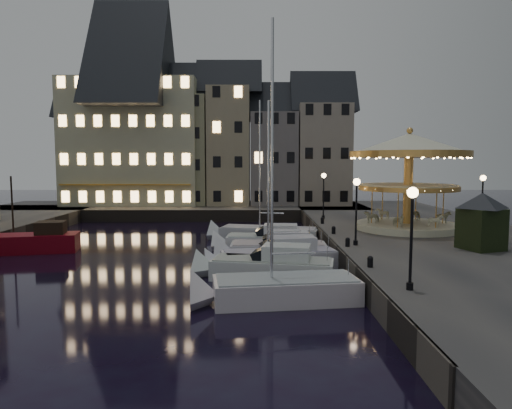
{
  "coord_description": "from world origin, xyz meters",
  "views": [
    {
      "loc": [
        0.93,
        -27.06,
        6.45
      ],
      "look_at": [
        1.0,
        8.0,
        3.2
      ],
      "focal_mm": 32.0,
      "sensor_mm": 36.0,
      "label": 1
    }
  ],
  "objects_px": {
    "streetlamp_d": "(482,194)",
    "streetlamp_b": "(356,202)",
    "streetlamp_c": "(324,189)",
    "bollard_c": "(334,230)",
    "motorboat_b": "(265,268)",
    "motorboat_e": "(265,242)",
    "bollard_b": "(348,242)",
    "motorboat_c": "(273,258)",
    "bollard_a": "(370,261)",
    "red_fishing_boat": "(32,243)",
    "ticket_kiosk": "(482,211)",
    "motorboat_a": "(273,291)",
    "carousel": "(409,163)",
    "bollard_d": "(322,220)",
    "motorboat_f": "(262,234)",
    "streetlamp_a": "(412,223)",
    "motorboat_d": "(272,250)"
  },
  "relations": [
    {
      "from": "motorboat_f",
      "to": "streetlamp_b",
      "type": "bearing_deg",
      "value": -57.96
    },
    {
      "from": "streetlamp_b",
      "to": "motorboat_e",
      "type": "distance_m",
      "value": 8.14
    },
    {
      "from": "bollard_b",
      "to": "carousel",
      "type": "height_order",
      "value": "carousel"
    },
    {
      "from": "red_fishing_boat",
      "to": "carousel",
      "type": "bearing_deg",
      "value": 4.77
    },
    {
      "from": "motorboat_c",
      "to": "streetlamp_d",
      "type": "bearing_deg",
      "value": 25.73
    },
    {
      "from": "streetlamp_c",
      "to": "red_fishing_boat",
      "type": "bearing_deg",
      "value": -157.76
    },
    {
      "from": "streetlamp_a",
      "to": "bollard_b",
      "type": "distance_m",
      "value": 9.82
    },
    {
      "from": "bollard_c",
      "to": "motorboat_d",
      "type": "xyz_separation_m",
      "value": [
        -4.54,
        -2.78,
        -0.96
      ]
    },
    {
      "from": "streetlamp_c",
      "to": "bollard_b",
      "type": "xyz_separation_m",
      "value": [
        -0.6,
        -14.0,
        -2.41
      ]
    },
    {
      "from": "streetlamp_b",
      "to": "ticket_kiosk",
      "type": "height_order",
      "value": "streetlamp_b"
    },
    {
      "from": "carousel",
      "to": "ticket_kiosk",
      "type": "relative_size",
      "value": 2.32
    },
    {
      "from": "streetlamp_c",
      "to": "bollard_c",
      "type": "relative_size",
      "value": 7.32
    },
    {
      "from": "motorboat_c",
      "to": "ticket_kiosk",
      "type": "relative_size",
      "value": 2.79
    },
    {
      "from": "streetlamp_c",
      "to": "motorboat_d",
      "type": "xyz_separation_m",
      "value": [
        -5.14,
        -11.78,
        -3.38
      ]
    },
    {
      "from": "streetlamp_a",
      "to": "motorboat_e",
      "type": "xyz_separation_m",
      "value": [
        -5.58,
        14.87,
        -3.38
      ]
    },
    {
      "from": "bollard_c",
      "to": "motorboat_c",
      "type": "xyz_separation_m",
      "value": [
        -4.6,
        -5.45,
        -0.93
      ]
    },
    {
      "from": "streetlamp_a",
      "to": "red_fishing_boat",
      "type": "bearing_deg",
      "value": 147.32
    },
    {
      "from": "bollard_b",
      "to": "motorboat_e",
      "type": "xyz_separation_m",
      "value": [
        -4.98,
        5.37,
        -0.96
      ]
    },
    {
      "from": "bollard_c",
      "to": "carousel",
      "type": "relative_size",
      "value": 0.06
    },
    {
      "from": "bollard_b",
      "to": "motorboat_a",
      "type": "relative_size",
      "value": 0.04
    },
    {
      "from": "motorboat_a",
      "to": "motorboat_d",
      "type": "height_order",
      "value": "motorboat_a"
    },
    {
      "from": "motorboat_c",
      "to": "red_fishing_boat",
      "type": "bearing_deg",
      "value": 162.83
    },
    {
      "from": "streetlamp_a",
      "to": "motorboat_d",
      "type": "bearing_deg",
      "value": 113.7
    },
    {
      "from": "streetlamp_d",
      "to": "carousel",
      "type": "bearing_deg",
      "value": -176.81
    },
    {
      "from": "bollard_d",
      "to": "motorboat_d",
      "type": "distance_m",
      "value": 9.49
    },
    {
      "from": "motorboat_b",
      "to": "motorboat_e",
      "type": "distance_m",
      "value": 8.15
    },
    {
      "from": "motorboat_c",
      "to": "ticket_kiosk",
      "type": "bearing_deg",
      "value": -2.18
    },
    {
      "from": "bollard_a",
      "to": "motorboat_a",
      "type": "relative_size",
      "value": 0.04
    },
    {
      "from": "carousel",
      "to": "bollard_d",
      "type": "bearing_deg",
      "value": 151.13
    },
    {
      "from": "bollard_b",
      "to": "motorboat_d",
      "type": "relative_size",
      "value": 0.08
    },
    {
      "from": "motorboat_c",
      "to": "ticket_kiosk",
      "type": "distance_m",
      "value": 12.65
    },
    {
      "from": "bollard_b",
      "to": "motorboat_c",
      "type": "relative_size",
      "value": 0.05
    },
    {
      "from": "streetlamp_c",
      "to": "bollard_c",
      "type": "height_order",
      "value": "streetlamp_c"
    },
    {
      "from": "motorboat_b",
      "to": "motorboat_e",
      "type": "relative_size",
      "value": 1.05
    },
    {
      "from": "bollard_c",
      "to": "motorboat_d",
      "type": "relative_size",
      "value": 0.08
    },
    {
      "from": "streetlamp_b",
      "to": "carousel",
      "type": "xyz_separation_m",
      "value": [
        5.43,
        6.67,
        2.41
      ]
    },
    {
      "from": "streetlamp_b",
      "to": "bollard_a",
      "type": "xyz_separation_m",
      "value": [
        -0.6,
        -6.0,
        -2.41
      ]
    },
    {
      "from": "streetlamp_b",
      "to": "ticket_kiosk",
      "type": "distance_m",
      "value": 7.26
    },
    {
      "from": "streetlamp_d",
      "to": "motorboat_a",
      "type": "distance_m",
      "value": 22.42
    },
    {
      "from": "streetlamp_d",
      "to": "streetlamp_b",
      "type": "bearing_deg",
      "value": -148.22
    },
    {
      "from": "carousel",
      "to": "motorboat_b",
      "type": "bearing_deg",
      "value": -138.31
    },
    {
      "from": "streetlamp_c",
      "to": "red_fishing_boat",
      "type": "height_order",
      "value": "red_fishing_boat"
    },
    {
      "from": "bollard_a",
      "to": "streetlamp_a",
      "type": "bearing_deg",
      "value": -81.47
    },
    {
      "from": "motorboat_f",
      "to": "bollard_b",
      "type": "bearing_deg",
      "value": -62.05
    },
    {
      "from": "streetlamp_a",
      "to": "streetlamp_b",
      "type": "bearing_deg",
      "value": 90.0
    },
    {
      "from": "bollard_a",
      "to": "bollard_c",
      "type": "xyz_separation_m",
      "value": [
        0.0,
        10.5,
        0.0
      ]
    },
    {
      "from": "bollard_a",
      "to": "motorboat_a",
      "type": "bearing_deg",
      "value": -162.55
    },
    {
      "from": "streetlamp_d",
      "to": "motorboat_d",
      "type": "relative_size",
      "value": 0.57
    },
    {
      "from": "streetlamp_a",
      "to": "carousel",
      "type": "distance_m",
      "value": 17.7
    },
    {
      "from": "streetlamp_a",
      "to": "motorboat_b",
      "type": "height_order",
      "value": "streetlamp_a"
    }
  ]
}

